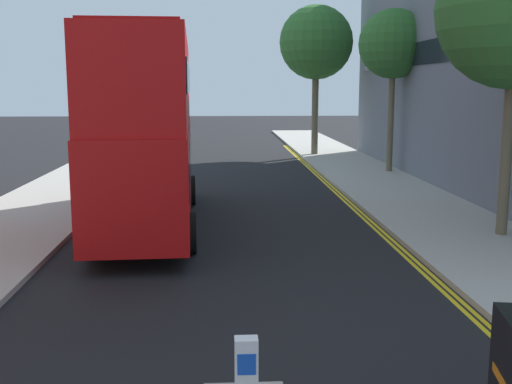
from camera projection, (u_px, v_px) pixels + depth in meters
name	position (u px, v px, depth m)	size (l,w,h in m)	color
sidewalk_right	(437.00, 218.00, 19.59)	(4.00, 80.00, 0.14)	#ADA89E
sidewalk_left	(18.00, 223.00, 18.88)	(4.00, 80.00, 0.14)	#ADA89E
kerb_line_outer	(388.00, 236.00, 17.52)	(0.10, 56.00, 0.01)	yellow
kerb_line_inner	(382.00, 236.00, 17.51)	(0.10, 56.00, 0.01)	yellow
double_decker_bus_away	(147.00, 126.00, 18.36)	(3.14, 10.90, 5.64)	#B20F0F
street_tree_near	(316.00, 43.00, 36.85)	(4.38, 4.38, 8.85)	#6B6047
street_tree_far	(393.00, 45.00, 29.19)	(3.27, 3.27, 7.68)	#6B6047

